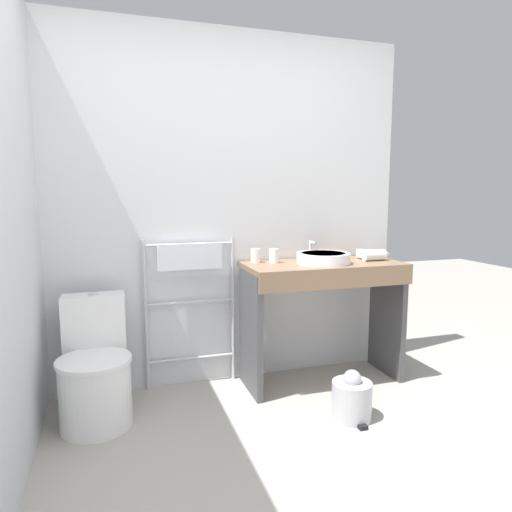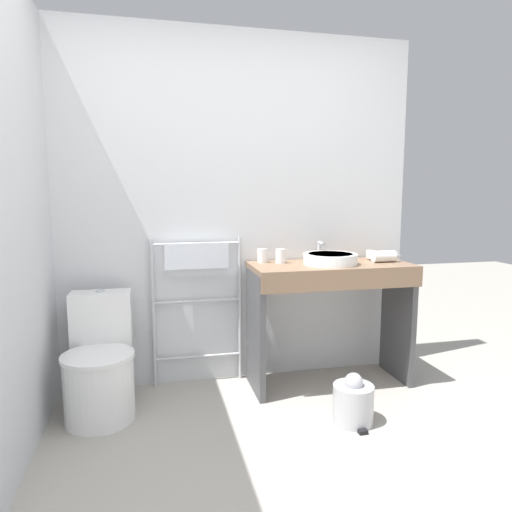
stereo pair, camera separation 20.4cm
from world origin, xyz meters
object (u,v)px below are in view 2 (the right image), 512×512
at_px(toilet, 100,368).
at_px(towel_radiator, 197,277).
at_px(cup_near_edge, 280,256).
at_px(trash_bin, 353,402).
at_px(hair_dryer, 384,256).
at_px(sink_basin, 330,259).
at_px(cup_near_wall, 262,256).

bearing_deg(toilet, towel_radiator, 28.46).
xyz_separation_m(toilet, cup_near_edge, (1.18, 0.22, 0.61)).
bearing_deg(trash_bin, toilet, 163.39).
xyz_separation_m(towel_radiator, cup_near_edge, (0.56, -0.11, 0.14)).
relative_size(toilet, hair_dryer, 3.34).
height_order(toilet, hair_dryer, hair_dryer).
xyz_separation_m(toilet, hair_dryer, (1.90, 0.12, 0.60)).
bearing_deg(towel_radiator, sink_basin, -15.06).
distance_m(cup_near_wall, trash_bin, 1.11).
height_order(sink_basin, hair_dryer, hair_dryer).
bearing_deg(hair_dryer, sink_basin, -176.85).
xyz_separation_m(towel_radiator, trash_bin, (0.82, -0.76, -0.63)).
distance_m(cup_near_wall, cup_near_edge, 0.13).
distance_m(toilet, hair_dryer, 1.99).
bearing_deg(cup_near_edge, sink_basin, -21.11).
bearing_deg(cup_near_edge, hair_dryer, -7.76).
bearing_deg(toilet, cup_near_edge, 10.67).
height_order(toilet, trash_bin, toilet).
relative_size(towel_radiator, sink_basin, 2.82).
bearing_deg(towel_radiator, toilet, -151.54).
bearing_deg(trash_bin, towel_radiator, 136.90).
bearing_deg(cup_near_wall, hair_dryer, -10.48).
bearing_deg(toilet, hair_dryer, 3.72).
distance_m(towel_radiator, cup_near_edge, 0.59).
relative_size(towel_radiator, trash_bin, 3.42).
xyz_separation_m(toilet, cup_near_wall, (1.06, 0.28, 0.61)).
bearing_deg(towel_radiator, trash_bin, -43.10).
bearing_deg(sink_basin, toilet, -176.12).
xyz_separation_m(towel_radiator, sink_basin, (0.87, -0.23, 0.13)).
bearing_deg(toilet, sink_basin, 3.88).
bearing_deg(hair_dryer, cup_near_wall, 169.52).
xyz_separation_m(toilet, towel_radiator, (0.62, 0.34, 0.46)).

